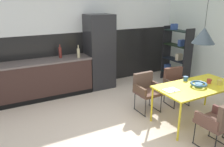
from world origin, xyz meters
TOP-DOWN VIEW (x-y plane):
  - ground_plane at (0.00, 0.00)m, footprint 7.92×7.92m
  - back_wall_splashback_dark at (0.00, 2.83)m, footprint 6.09×0.12m
  - back_wall_panel_upper at (0.00, 2.83)m, footprint 6.09×0.12m
  - kitchen_counter at (-1.46, 2.47)m, footprint 2.91×0.63m
  - refrigerator_column at (0.34, 2.47)m, footprint 0.68×0.60m
  - dining_table at (1.18, -0.06)m, footprint 1.58×0.80m
  - armchair_by_stool at (1.40, 0.72)m, footprint 0.53×0.52m
  - armchair_near_window at (0.62, 0.76)m, footprint 0.49×0.47m
  - armchair_far_side at (0.81, -0.86)m, footprint 0.51×0.49m
  - fruit_bowl at (1.15, -0.10)m, footprint 0.30×0.30m
  - open_book at (0.58, -0.01)m, footprint 0.26×0.20m
  - mug_wide_latte at (1.47, -0.07)m, footprint 0.12×0.08m
  - mug_white_ceramic at (1.18, 0.25)m, footprint 0.13×0.08m
  - mug_glass_clear at (1.56, -0.22)m, footprint 0.12×0.07m
  - bottle_spice_small at (-0.28, 2.33)m, footprint 0.07×0.07m
  - bottle_oil_tall at (-0.68, 2.53)m, footprint 0.07×0.07m
  - open_shelf_unit at (2.38, 1.78)m, footprint 0.30×0.86m
  - pendant_lamp_over_table_near at (1.18, -0.06)m, footprint 0.39×0.39m

SIDE VIEW (x-z plane):
  - ground_plane at x=0.00m, z-range 0.00..0.00m
  - kitchen_counter at x=-1.46m, z-range 0.00..0.90m
  - armchair_by_stool at x=1.40m, z-range 0.11..0.92m
  - armchair_near_window at x=0.62m, z-range 0.12..0.91m
  - armchair_far_side at x=0.81m, z-range 0.11..0.95m
  - dining_table at x=1.18m, z-range 0.32..1.05m
  - back_wall_splashback_dark at x=0.00m, z-range 0.00..1.45m
  - open_book at x=0.58m, z-range 0.73..0.74m
  - mug_white_ceramic at x=1.18m, z-range 0.73..0.81m
  - mug_wide_latte at x=1.47m, z-range 0.73..0.82m
  - fruit_bowl at x=1.15m, z-range 0.74..0.81m
  - mug_glass_clear at x=1.56m, z-range 0.73..0.83m
  - open_shelf_unit at x=2.38m, z-range 0.02..1.65m
  - refrigerator_column at x=0.34m, z-range 0.00..1.91m
  - bottle_spice_small at x=-0.28m, z-range 0.87..1.18m
  - bottle_oil_tall at x=-0.68m, z-range 0.88..1.20m
  - pendant_lamp_over_table_near at x=1.18m, z-range 0.99..2.33m
  - back_wall_panel_upper at x=0.00m, z-range 1.45..2.91m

